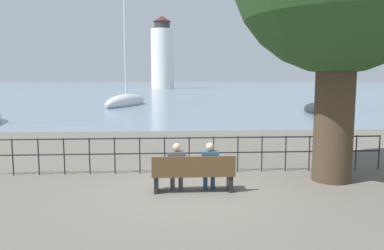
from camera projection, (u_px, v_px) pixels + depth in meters
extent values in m
plane|color=#605B51|center=(193.00, 191.00, 9.07)|extent=(1000.00, 1000.00, 0.00)
cube|color=slate|center=(170.00, 85.00, 168.08)|extent=(600.00, 300.00, 0.01)
cylinder|color=#423323|center=(334.00, 113.00, 9.82)|extent=(1.01, 1.01, 3.65)
cube|color=brown|center=(193.00, 174.00, 9.02)|extent=(1.98, 0.45, 0.05)
cube|color=brown|center=(194.00, 166.00, 8.78)|extent=(1.98, 0.04, 0.45)
cube|color=black|center=(156.00, 184.00, 8.99)|extent=(0.10, 0.41, 0.40)
cube|color=black|center=(230.00, 182.00, 9.10)|extent=(0.10, 0.41, 0.40)
cylinder|color=#4C4C51|center=(173.00, 181.00, 9.17)|extent=(0.11, 0.11, 0.45)
cylinder|color=#4C4C51|center=(181.00, 181.00, 9.18)|extent=(0.11, 0.11, 0.45)
cube|color=#4C4C51|center=(177.00, 171.00, 9.05)|extent=(0.38, 0.26, 0.14)
cube|color=#4C4C51|center=(177.00, 162.00, 8.94)|extent=(0.44, 0.24, 0.54)
sphere|color=tan|center=(177.00, 147.00, 8.89)|extent=(0.19, 0.19, 0.19)
cylinder|color=navy|center=(205.00, 180.00, 9.21)|extent=(0.11, 0.11, 0.45)
cylinder|color=navy|center=(213.00, 180.00, 9.23)|extent=(0.11, 0.11, 0.45)
cube|color=navy|center=(209.00, 170.00, 9.10)|extent=(0.35, 0.26, 0.14)
cube|color=navy|center=(210.00, 162.00, 8.99)|extent=(0.41, 0.24, 0.54)
sphere|color=tan|center=(210.00, 147.00, 8.94)|extent=(0.20, 0.20, 0.20)
cylinder|color=black|center=(13.00, 157.00, 10.51)|extent=(0.04, 0.04, 1.05)
cylinder|color=black|center=(39.00, 157.00, 10.55)|extent=(0.04, 0.04, 1.05)
cylinder|color=black|center=(64.00, 156.00, 10.60)|extent=(0.04, 0.04, 1.05)
cylinder|color=black|center=(90.00, 156.00, 10.64)|extent=(0.04, 0.04, 1.05)
cylinder|color=black|center=(115.00, 156.00, 10.68)|extent=(0.04, 0.04, 1.05)
cylinder|color=black|center=(140.00, 155.00, 10.73)|extent=(0.04, 0.04, 1.05)
cylinder|color=black|center=(165.00, 155.00, 10.77)|extent=(0.04, 0.04, 1.05)
cylinder|color=black|center=(189.00, 155.00, 10.81)|extent=(0.04, 0.04, 1.05)
cylinder|color=black|center=(214.00, 154.00, 10.86)|extent=(0.04, 0.04, 1.05)
cylinder|color=black|center=(238.00, 154.00, 10.90)|extent=(0.04, 0.04, 1.05)
cylinder|color=black|center=(262.00, 154.00, 10.95)|extent=(0.04, 0.04, 1.05)
cylinder|color=black|center=(286.00, 154.00, 10.99)|extent=(0.04, 0.04, 1.05)
cylinder|color=black|center=(309.00, 153.00, 11.03)|extent=(0.04, 0.04, 1.05)
cylinder|color=black|center=(333.00, 153.00, 11.08)|extent=(0.04, 0.04, 1.05)
cylinder|color=black|center=(356.00, 153.00, 11.12)|extent=(0.04, 0.04, 1.05)
cylinder|color=black|center=(379.00, 152.00, 11.16)|extent=(0.04, 0.04, 1.05)
cylinder|color=black|center=(189.00, 138.00, 10.75)|extent=(11.37, 0.04, 0.04)
cylinder|color=black|center=(189.00, 153.00, 10.81)|extent=(11.37, 0.04, 0.04)
ellipsoid|color=silver|center=(126.00, 102.00, 38.24)|extent=(4.38, 9.01, 1.66)
cylinder|color=silver|center=(125.00, 40.00, 37.47)|extent=(0.14, 0.14, 11.57)
ellipsoid|color=black|center=(318.00, 110.00, 30.42)|extent=(2.87, 6.12, 1.09)
cylinder|color=silver|center=(320.00, 44.00, 29.78)|extent=(0.14, 0.14, 9.78)
ellipsoid|color=white|center=(340.00, 98.00, 47.37)|extent=(4.35, 5.72, 1.18)
cylinder|color=silver|center=(342.00, 58.00, 46.74)|extent=(0.14, 0.14, 9.49)
cylinder|color=white|center=(162.00, 59.00, 105.08)|extent=(6.31, 6.31, 16.47)
cylinder|color=#2D2D33|center=(162.00, 25.00, 103.94)|extent=(4.41, 4.41, 2.01)
cone|color=#4C1E19|center=(162.00, 19.00, 103.72)|extent=(5.05, 5.05, 1.61)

